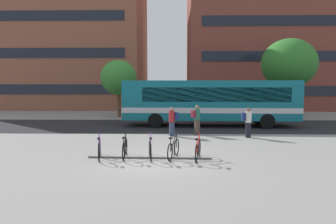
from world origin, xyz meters
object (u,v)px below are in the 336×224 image
commuter_maroon_pack_1 (197,118)px  street_tree_1 (289,64)px  commuter_navy_pack_0 (172,119)px  parked_bicycle_red_4 (198,150)px  parked_bicycle_black_3 (173,149)px  street_tree_0 (119,78)px  city_bus (209,101)px  parked_bicycle_purple_0 (99,149)px  commuter_navy_pack_2 (248,120)px  parked_bicycle_purple_2 (151,149)px  parked_bicycle_black_1 (125,148)px

commuter_maroon_pack_1 → street_tree_1: (8.51, 8.80, 3.72)m
commuter_navy_pack_0 → parked_bicycle_red_4: bearing=85.7°
parked_bicycle_black_3 → street_tree_0: 16.50m
city_bus → commuter_navy_pack_0: bearing=61.5°
city_bus → parked_bicycle_black_3: size_ratio=7.22×
parked_bicycle_purple_0 → commuter_navy_pack_2: 8.60m
parked_bicycle_red_4 → street_tree_1: (8.89, 14.72, 4.34)m
parked_bicycle_purple_0 → parked_bicycle_black_3: same height
parked_bicycle_purple_2 → street_tree_0: size_ratio=0.33×
commuter_maroon_pack_1 → commuter_navy_pack_2: bearing=-46.8°
parked_bicycle_black_3 → parked_bicycle_red_4: (0.95, -0.21, 0.00)m
parked_bicycle_red_4 → commuter_navy_pack_0: 5.58m
city_bus → commuter_navy_pack_2: 5.02m
commuter_navy_pack_0 → commuter_navy_pack_2: bearing=159.5°
street_tree_1 → street_tree_0: bearing=176.5°
commuter_navy_pack_0 → commuter_maroon_pack_1: 1.48m
parked_bicycle_black_1 → street_tree_1: bearing=-42.7°
parked_bicycle_black_1 → parked_bicycle_black_3: 1.95m
parked_bicycle_black_1 → parked_bicycle_red_4: 2.91m
parked_bicycle_black_1 → commuter_maroon_pack_1: commuter_maroon_pack_1 is taller
city_bus → commuter_maroon_pack_1: 4.04m
parked_bicycle_black_3 → city_bus: bearing=0.3°
parked_bicycle_black_1 → commuter_navy_pack_0: 5.55m
parked_bicycle_black_1 → commuter_navy_pack_2: commuter_navy_pack_2 is taller
parked_bicycle_purple_2 → parked_bicycle_black_3: bearing=-91.4°
commuter_maroon_pack_1 → parked_bicycle_red_4: bearing=-122.9°
parked_bicycle_black_1 → street_tree_0: (-3.02, 15.36, 3.16)m
city_bus → commuter_maroon_pack_1: size_ratio=7.02×
city_bus → parked_bicycle_black_3: bearing=77.7°
commuter_navy_pack_0 → street_tree_0: bearing=-79.2°
commuter_navy_pack_0 → commuter_navy_pack_2: (4.16, -0.41, 0.01)m
parked_bicycle_black_1 → commuter_navy_pack_0: size_ratio=1.05×
parked_bicycle_purple_2 → commuter_navy_pack_0: commuter_navy_pack_0 is taller
commuter_maroon_pack_1 → commuter_navy_pack_2: size_ratio=1.04×
parked_bicycle_purple_0 → parked_bicycle_red_4: 3.89m
commuter_maroon_pack_1 → street_tree_0: street_tree_0 is taller
commuter_navy_pack_2 → street_tree_0: (-9.05, 10.57, 2.59)m
parked_bicycle_purple_0 → commuter_maroon_pack_1: 7.24m
parked_bicycle_purple_0 → parked_bicycle_purple_2: size_ratio=0.98×
city_bus → parked_bicycle_purple_0: 11.12m
parked_bicycle_black_1 → commuter_maroon_pack_1: 6.57m
city_bus → commuter_navy_pack_2: (1.63, -4.68, -0.82)m
parked_bicycle_red_4 → commuter_navy_pack_2: 5.97m
street_tree_0 → street_tree_1: 14.88m
parked_bicycle_black_3 → commuter_navy_pack_0: commuter_navy_pack_0 is taller
commuter_navy_pack_2 → street_tree_0: bearing=132.8°
parked_bicycle_purple_0 → parked_bicycle_purple_2: 2.03m
commuter_maroon_pack_1 → street_tree_0: size_ratio=0.34×
city_bus → parked_bicycle_red_4: city_bus is taller
parked_bicycle_black_3 → parked_bicycle_red_4: size_ratio=0.99×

